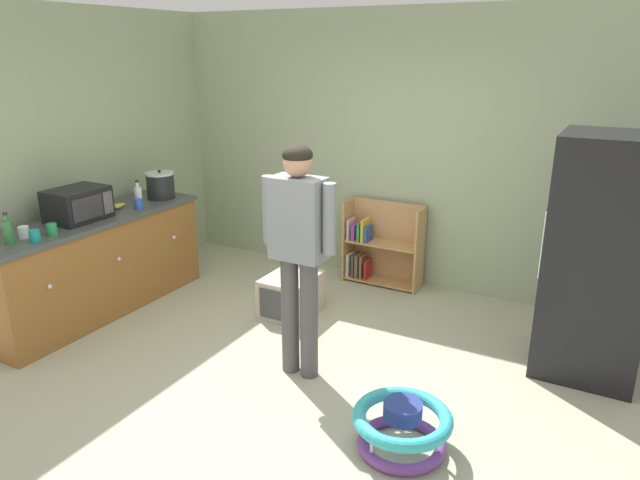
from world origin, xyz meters
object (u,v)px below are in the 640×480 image
object	(u,v)px
crock_pot	(160,185)
green_cup	(52,229)
pet_carrier	(291,294)
white_cup	(24,232)
blue_cup	(139,204)
refrigerator	(599,259)
baby_walker	(402,426)
microwave	(78,204)
teal_cup	(35,236)
bookshelf	(379,248)
standing_person	(299,242)
kitchen_counter	(95,264)
clear_bottle	(138,196)
banana_bunch	(119,206)
green_glass_bottle	(8,231)

from	to	relation	value
crock_pot	green_cup	world-z (taller)	crock_pot
pet_carrier	green_cup	size ratio (longest dim) A/B	5.81
white_cup	blue_cup	bearing A→B (deg)	82.06
refrigerator	baby_walker	size ratio (longest dim) A/B	2.95
microwave	teal_cup	size ratio (longest dim) A/B	5.05
bookshelf	standing_person	bearing A→B (deg)	-84.26
refrigerator	microwave	bearing A→B (deg)	-164.40
refrigerator	pet_carrier	xyz separation A→B (m)	(-2.45, -0.23, -0.71)
refrigerator	bookshelf	bearing A→B (deg)	157.47
kitchen_counter	bookshelf	world-z (taller)	kitchen_counter
microwave	green_cup	world-z (taller)	microwave
white_cup	standing_person	bearing A→B (deg)	15.74
standing_person	baby_walker	world-z (taller)	standing_person
baby_walker	green_cup	xyz separation A→B (m)	(-3.01, 0.01, 0.79)
bookshelf	teal_cup	bearing A→B (deg)	-125.09
clear_bottle	blue_cup	bearing A→B (deg)	-46.55
kitchen_counter	clear_bottle	bearing A→B (deg)	77.05
banana_bunch	green_cup	bearing A→B (deg)	-79.65
microwave	crock_pot	xyz separation A→B (m)	(0.08, 0.92, -0.01)
kitchen_counter	green_glass_bottle	world-z (taller)	green_glass_bottle
crock_pot	microwave	bearing A→B (deg)	-95.06
kitchen_counter	crock_pot	world-z (taller)	crock_pot
pet_carrier	green_cup	distance (m)	2.08
baby_walker	microwave	distance (m)	3.32
bookshelf	green_glass_bottle	size ratio (longest dim) A/B	3.46
kitchen_counter	crock_pot	size ratio (longest dim) A/B	7.47
standing_person	pet_carrier	world-z (taller)	standing_person
crock_pot	banana_bunch	bearing A→B (deg)	-97.88
baby_walker	banana_bunch	distance (m)	3.36
bookshelf	green_cup	distance (m)	3.06
microwave	blue_cup	xyz separation A→B (m)	(0.19, 0.51, -0.09)
crock_pot	white_cup	size ratio (longest dim) A/B	3.02
blue_cup	white_cup	size ratio (longest dim) A/B	1.00
baby_walker	teal_cup	xyz separation A→B (m)	(-2.98, -0.17, 0.79)
kitchen_counter	green_cup	xyz separation A→B (m)	(0.17, -0.50, 0.50)
clear_bottle	crock_pot	bearing A→B (deg)	95.10
green_glass_bottle	banana_bunch	bearing A→B (deg)	92.66
standing_person	refrigerator	bearing A→B (deg)	30.22
refrigerator	crock_pot	bearing A→B (deg)	-176.95
bookshelf	crock_pot	size ratio (longest dim) A/B	2.97
banana_bunch	white_cup	size ratio (longest dim) A/B	1.64
clear_bottle	baby_walker	bearing A→B (deg)	-18.13
refrigerator	green_cup	size ratio (longest dim) A/B	18.74
green_glass_bottle	blue_cup	xyz separation A→B (m)	(0.12, 1.21, -0.05)
green_glass_bottle	white_cup	size ratio (longest dim) A/B	2.59
white_cup	teal_cup	xyz separation A→B (m)	(0.16, -0.02, 0.00)
crock_pot	green_glass_bottle	distance (m)	1.62
teal_cup	blue_cup	bearing A→B (deg)	90.54
clear_bottle	green_glass_bottle	bearing A→B (deg)	-91.97
banana_bunch	bookshelf	bearing A→B (deg)	38.05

